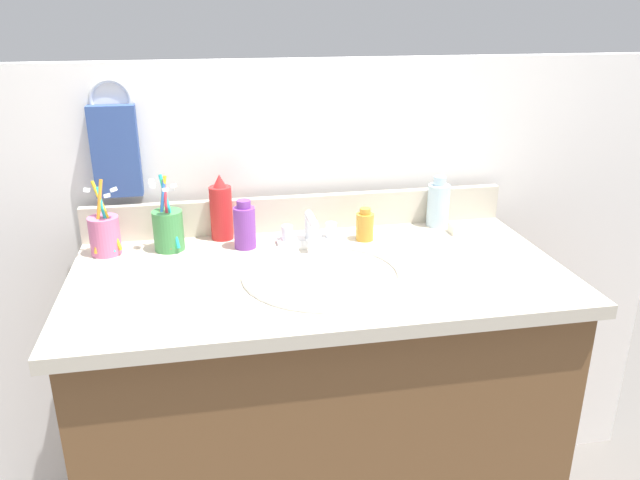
% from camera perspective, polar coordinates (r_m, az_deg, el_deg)
% --- Properties ---
extents(vanity_cabinet, '(1.04, 0.52, 0.84)m').
position_cam_1_polar(vanity_cabinet, '(1.62, -0.07, -17.56)').
color(vanity_cabinet, brown).
rests_on(vanity_cabinet, ground_plane).
extents(countertop, '(1.09, 0.56, 0.03)m').
position_cam_1_polar(countertop, '(1.39, -0.08, -3.28)').
color(countertop, beige).
rests_on(countertop, vanity_cabinet).
extents(backsplash, '(1.09, 0.02, 0.09)m').
position_cam_1_polar(backsplash, '(1.61, -1.85, 2.53)').
color(backsplash, beige).
rests_on(backsplash, countertop).
extents(back_wall, '(2.19, 0.04, 1.30)m').
position_cam_1_polar(back_wall, '(1.77, -2.06, -5.13)').
color(back_wall, white).
rests_on(back_wall, ground_plane).
extents(towel_ring, '(0.10, 0.01, 0.10)m').
position_cam_1_polar(towel_ring, '(1.58, -18.69, 12.10)').
color(towel_ring, silver).
extents(hand_towel, '(0.11, 0.04, 0.22)m').
position_cam_1_polar(hand_towel, '(1.58, -18.26, 7.73)').
color(hand_towel, '#334C8C').
extents(sink_basin, '(0.36, 0.36, 0.11)m').
position_cam_1_polar(sink_basin, '(1.36, 0.45, -4.40)').
color(sink_basin, white).
rests_on(sink_basin, countertop).
extents(faucet, '(0.16, 0.10, 0.08)m').
position_cam_1_polar(faucet, '(1.52, -0.96, 0.66)').
color(faucet, silver).
rests_on(faucet, countertop).
extents(bottle_oil_amber, '(0.04, 0.04, 0.08)m').
position_cam_1_polar(bottle_oil_amber, '(1.54, 4.14, 1.32)').
color(bottle_oil_amber, gold).
rests_on(bottle_oil_amber, countertop).
extents(bottle_gel_clear, '(0.06, 0.06, 0.13)m').
position_cam_1_polar(bottle_gel_clear, '(1.66, 10.79, 3.28)').
color(bottle_gel_clear, silver).
rests_on(bottle_gel_clear, countertop).
extents(bottle_cream_purple, '(0.05, 0.05, 0.12)m').
position_cam_1_polar(bottle_cream_purple, '(1.50, -6.93, 1.28)').
color(bottle_cream_purple, '#7A3899').
rests_on(bottle_cream_purple, countertop).
extents(bottle_spray_red, '(0.06, 0.06, 0.17)m').
position_cam_1_polar(bottle_spray_red, '(1.56, -9.06, 2.70)').
color(bottle_spray_red, red).
rests_on(bottle_spray_red, countertop).
extents(cup_green, '(0.07, 0.08, 0.18)m').
position_cam_1_polar(cup_green, '(1.51, -13.77, 1.08)').
color(cup_green, '#3F8C47').
rests_on(cup_green, countertop).
extents(cup_pink, '(0.08, 0.07, 0.18)m').
position_cam_1_polar(cup_pink, '(1.53, -19.15, 0.54)').
color(cup_pink, '#D16693').
rests_on(cup_pink, countertop).
extents(soap_bar, '(0.06, 0.04, 0.02)m').
position_cam_1_polar(soap_bar, '(1.64, 12.91, 1.06)').
color(soap_bar, white).
rests_on(soap_bar, countertop).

